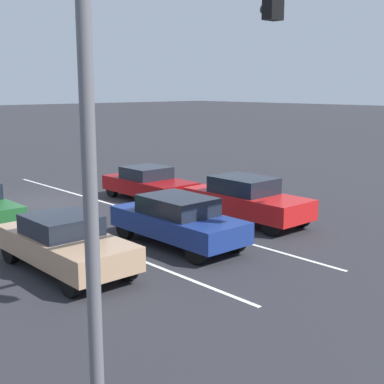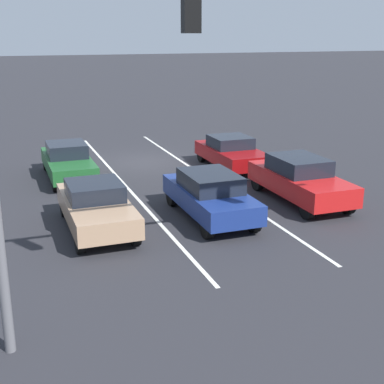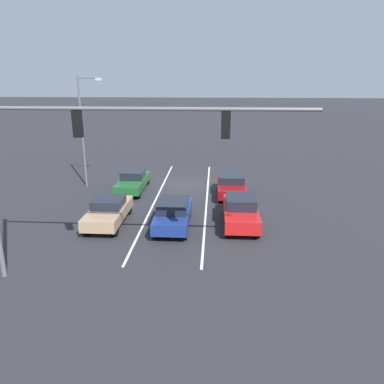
{
  "view_description": "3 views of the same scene",
  "coord_description": "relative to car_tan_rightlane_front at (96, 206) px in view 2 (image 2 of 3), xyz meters",
  "views": [
    {
      "loc": [
        10.01,
        19.91,
        4.65
      ],
      "look_at": [
        -1.19,
        7.51,
        1.37
      ],
      "focal_mm": 50.0,
      "sensor_mm": 36.0,
      "label": 1
    },
    {
      "loc": [
        6.21,
        23.33,
        5.79
      ],
      "look_at": [
        0.93,
        9.03,
        1.2
      ],
      "focal_mm": 50.0,
      "sensor_mm": 36.0,
      "label": 2
    },
    {
      "loc": [
        -2.18,
        27.06,
        7.87
      ],
      "look_at": [
        -1.02,
        8.48,
        2.09
      ],
      "focal_mm": 35.0,
      "sensor_mm": 36.0,
      "label": 3
    }
  ],
  "objects": [
    {
      "name": "car_red_leftlane_front",
      "position": [
        -7.28,
        -0.37,
        0.06
      ],
      "size": [
        1.81,
        4.67,
        1.58
      ],
      "color": "red",
      "rests_on": "ground_plane"
    },
    {
      "name": "lane_stripe_left_divider",
      "position": [
        -5.33,
        -4.54,
        -0.75
      ],
      "size": [
        0.12,
        18.88,
        0.01
      ],
      "primitive_type": "cube",
      "color": "silver",
      "rests_on": "ground_plane"
    },
    {
      "name": "car_darkgreen_rightlane_second",
      "position": [
        -0.01,
        -6.32,
        -0.03
      ],
      "size": [
        1.72,
        4.61,
        1.45
      ],
      "color": "#1E5928",
      "rests_on": "ground_plane"
    },
    {
      "name": "ground_plane",
      "position": [
        -3.63,
        -7.98,
        -0.75
      ],
      "size": [
        240.0,
        240.0,
        0.0
      ],
      "primitive_type": "plane",
      "color": "#28282D"
    },
    {
      "name": "car_tan_rightlane_front",
      "position": [
        0.0,
        0.0,
        0.0
      ],
      "size": [
        1.81,
        4.41,
        1.45
      ],
      "color": "tan",
      "rests_on": "ground_plane"
    },
    {
      "name": "car_maroon_leftlane_second",
      "position": [
        -7.0,
        -5.59,
        -0.05
      ],
      "size": [
        1.88,
        4.27,
        1.39
      ],
      "color": "maroon",
      "rests_on": "ground_plane"
    },
    {
      "name": "lane_stripe_center_divider",
      "position": [
        -1.93,
        -4.54,
        -0.75
      ],
      "size": [
        0.12,
        18.88,
        0.01
      ],
      "primitive_type": "cube",
      "color": "silver",
      "rests_on": "ground_plane"
    },
    {
      "name": "traffic_signal_gantry",
      "position": [
        -0.93,
        5.89,
        4.59
      ],
      "size": [
        12.26,
        0.37,
        7.11
      ],
      "color": "slate",
      "rests_on": "ground_plane"
    },
    {
      "name": "car_navy_midlane_front",
      "position": [
        -3.62,
        0.21,
        0.03
      ],
      "size": [
        1.77,
        4.49,
        1.5
      ],
      "color": "navy",
      "rests_on": "ground_plane"
    }
  ]
}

